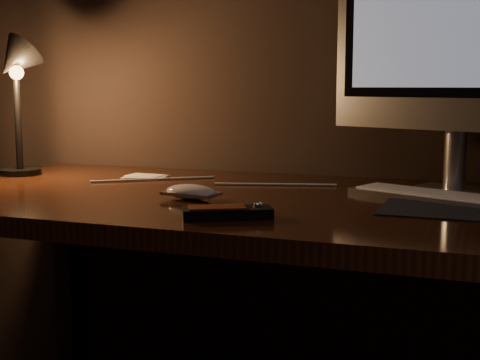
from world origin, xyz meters
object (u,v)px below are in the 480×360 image
(keyboard, at_px, (443,197))
(mouse, at_px, (191,194))
(monitor, at_px, (461,20))
(desk_lamp, at_px, (16,81))
(desk, at_px, (280,248))
(media_remote, at_px, (227,212))

(keyboard, relative_size, mouse, 3.40)
(monitor, xyz_separation_m, desk_lamp, (-1.08, -0.08, -0.12))
(desk, height_order, keyboard, keyboard)
(desk, relative_size, desk_lamp, 4.33)
(monitor, height_order, desk_lamp, monitor)
(monitor, xyz_separation_m, keyboard, (-0.02, -0.08, -0.37))
(mouse, height_order, desk_lamp, desk_lamp)
(desk, distance_m, monitor, 0.63)
(mouse, relative_size, media_remote, 0.69)
(monitor, relative_size, media_remote, 3.72)
(media_remote, bearing_deg, desk_lamp, 127.78)
(desk, xyz_separation_m, desk_lamp, (-0.72, 0.01, 0.38))
(mouse, bearing_deg, media_remote, -40.05)
(mouse, xyz_separation_m, media_remote, (0.14, -0.16, -0.00))
(keyboard, distance_m, mouse, 0.53)
(desk_lamp, bearing_deg, desk, -1.82)
(desk, relative_size, mouse, 13.67)
(desk, xyz_separation_m, monitor, (0.36, 0.09, 0.50))
(keyboard, height_order, mouse, mouse)
(desk_lamp, bearing_deg, monitor, 3.37)
(mouse, distance_m, desk_lamp, 0.64)
(desk, relative_size, media_remote, 9.42)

